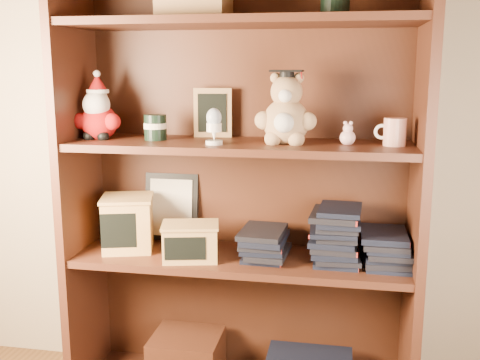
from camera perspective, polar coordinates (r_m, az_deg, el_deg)
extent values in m
cube|color=tan|center=(2.05, 1.75, 12.90)|extent=(3.00, 0.04, 2.50)
cube|color=#462114|center=(2.09, -15.95, 0.05)|extent=(0.03, 0.35, 1.60)
cube|color=#462114|center=(1.89, 17.70, -1.24)|extent=(0.03, 0.35, 1.60)
cube|color=#411F11|center=(2.07, 0.84, 0.35)|extent=(1.20, 0.02, 1.60)
cube|color=#462114|center=(1.87, 0.00, 15.73)|extent=(1.14, 0.33, 0.02)
cube|color=#411F11|center=(2.19, -5.42, -17.56)|extent=(0.25, 0.22, 0.18)
cube|color=#9E7547|center=(1.91, -4.65, 17.79)|extent=(0.22, 0.18, 0.12)
cube|color=#462114|center=(1.98, 0.00, -8.04)|extent=(1.14, 0.33, 0.02)
cube|color=#462114|center=(1.88, 0.00, 3.51)|extent=(1.14, 0.33, 0.02)
sphere|color=#A50F0F|center=(2.03, -14.11, 5.71)|extent=(0.12, 0.12, 0.12)
sphere|color=#A50F0F|center=(2.03, -15.84, 5.78)|extent=(0.06, 0.06, 0.06)
sphere|color=#A50F0F|center=(1.98, -12.86, 5.80)|extent=(0.06, 0.06, 0.06)
sphere|color=black|center=(2.01, -15.09, 4.35)|extent=(0.04, 0.04, 0.04)
sphere|color=black|center=(1.99, -13.74, 4.34)|extent=(0.04, 0.04, 0.04)
sphere|color=white|center=(2.01, -14.38, 7.43)|extent=(0.09, 0.09, 0.09)
sphere|color=#D8B293|center=(2.02, -14.23, 8.06)|extent=(0.07, 0.07, 0.07)
cone|color=#A50F0F|center=(2.02, -14.30, 9.53)|extent=(0.07, 0.07, 0.06)
sphere|color=white|center=(2.02, -14.34, 10.41)|extent=(0.02, 0.02, 0.02)
cylinder|color=white|center=(2.02, -14.26, 8.73)|extent=(0.08, 0.08, 0.01)
cylinder|color=black|center=(1.95, -8.59, 5.31)|extent=(0.08, 0.08, 0.09)
cylinder|color=beige|center=(1.95, -8.60, 5.47)|extent=(0.08, 0.08, 0.02)
cube|color=#9E7547|center=(2.01, -2.78, 6.84)|extent=(0.14, 0.03, 0.17)
cube|color=black|center=(2.00, -2.85, 6.82)|extent=(0.10, 0.02, 0.13)
cube|color=#9E7547|center=(2.04, -2.57, 4.89)|extent=(0.06, 0.06, 0.01)
cylinder|color=white|center=(1.82, -2.64, 3.83)|extent=(0.06, 0.06, 0.01)
cone|color=white|center=(1.82, -2.65, 4.60)|extent=(0.02, 0.02, 0.04)
cylinder|color=white|center=(1.82, -2.66, 5.37)|extent=(0.05, 0.05, 0.03)
ellipsoid|color=#AFBFD5|center=(1.81, -2.67, 6.35)|extent=(0.05, 0.05, 0.06)
sphere|color=tan|center=(1.85, 4.70, 5.92)|extent=(0.15, 0.15, 0.15)
sphere|color=white|center=(1.79, 4.49, 5.83)|extent=(0.07, 0.07, 0.07)
sphere|color=tan|center=(1.84, 2.43, 6.08)|extent=(0.06, 0.06, 0.06)
sphere|color=tan|center=(1.82, 6.85, 5.96)|extent=(0.06, 0.06, 0.06)
sphere|color=tan|center=(1.82, 3.34, 4.22)|extent=(0.05, 0.05, 0.05)
sphere|color=tan|center=(1.81, 5.73, 4.15)|extent=(0.05, 0.05, 0.05)
sphere|color=tan|center=(1.84, 4.75, 8.94)|extent=(0.10, 0.10, 0.10)
sphere|color=white|center=(1.80, 4.60, 8.54)|extent=(0.04, 0.04, 0.04)
sphere|color=tan|center=(1.86, 3.62, 10.31)|extent=(0.03, 0.03, 0.03)
sphere|color=tan|center=(1.85, 6.00, 10.27)|extent=(0.03, 0.03, 0.03)
cylinder|color=black|center=(1.84, 4.78, 10.62)|extent=(0.05, 0.05, 0.02)
cube|color=black|center=(1.84, 4.78, 10.99)|extent=(0.10, 0.10, 0.01)
cylinder|color=#A50F0F|center=(1.82, 6.27, 10.58)|extent=(0.00, 0.05, 0.03)
sphere|color=beige|center=(1.85, 10.87, 4.24)|extent=(0.05, 0.05, 0.05)
sphere|color=beige|center=(1.84, 10.91, 5.16)|extent=(0.03, 0.03, 0.03)
sphere|color=beige|center=(1.84, 10.65, 5.72)|extent=(0.01, 0.01, 0.01)
sphere|color=beige|center=(1.84, 11.21, 5.70)|extent=(0.01, 0.01, 0.01)
cylinder|color=silver|center=(1.85, 15.45, 4.73)|extent=(0.07, 0.07, 0.09)
torus|color=white|center=(1.85, 14.22, 4.78)|extent=(0.05, 0.01, 0.05)
cube|color=black|center=(2.14, -6.96, -2.74)|extent=(0.20, 0.05, 0.25)
cube|color=beige|center=(2.13, -7.04, -2.80)|extent=(0.16, 0.03, 0.21)
cube|color=tan|center=(2.06, -11.32, -4.40)|extent=(0.21, 0.21, 0.19)
cube|color=black|center=(1.98, -12.24, -5.06)|extent=(0.12, 0.04, 0.12)
cube|color=tan|center=(2.03, -11.42, -1.81)|extent=(0.22, 0.22, 0.01)
cube|color=tan|center=(1.93, -5.06, -6.35)|extent=(0.21, 0.17, 0.12)
cube|color=black|center=(1.87, -5.60, -6.95)|extent=(0.13, 0.03, 0.08)
cube|color=tan|center=(1.91, -5.09, -4.58)|extent=(0.22, 0.18, 0.01)
cube|color=black|center=(1.96, 2.59, -7.63)|extent=(0.14, 0.20, 0.02)
cube|color=black|center=(1.95, 2.60, -7.19)|extent=(0.14, 0.20, 0.02)
cube|color=black|center=(1.95, 2.60, -6.74)|extent=(0.14, 0.20, 0.02)
cube|color=black|center=(1.94, 2.60, -6.29)|extent=(0.14, 0.20, 0.02)
cube|color=black|center=(1.94, 2.61, -5.84)|extent=(0.14, 0.20, 0.02)
cube|color=black|center=(1.93, 2.61, -5.39)|extent=(0.14, 0.20, 0.02)
cube|color=black|center=(1.94, 9.63, -7.95)|extent=(0.14, 0.20, 0.02)
cube|color=black|center=(1.94, 9.64, -7.50)|extent=(0.14, 0.20, 0.02)
cube|color=black|center=(1.93, 9.66, -7.05)|extent=(0.14, 0.20, 0.02)
cube|color=black|center=(1.93, 9.68, -6.60)|extent=(0.14, 0.20, 0.02)
cube|color=black|center=(1.92, 9.69, -6.15)|extent=(0.14, 0.20, 0.02)
cube|color=black|center=(1.92, 9.71, -5.69)|extent=(0.14, 0.20, 0.02)
cube|color=black|center=(1.91, 9.72, -5.24)|extent=(0.14, 0.20, 0.02)
cube|color=black|center=(1.91, 9.74, -4.78)|extent=(0.14, 0.20, 0.02)
cube|color=black|center=(1.90, 9.76, -4.31)|extent=(0.14, 0.20, 0.02)
cube|color=black|center=(1.90, 9.77, -3.85)|extent=(0.14, 0.20, 0.02)
cube|color=black|center=(1.90, 9.79, -3.38)|extent=(0.14, 0.20, 0.02)
cube|color=black|center=(1.95, 14.61, -8.11)|extent=(0.14, 0.20, 0.02)
cube|color=black|center=(1.94, 14.63, -7.66)|extent=(0.14, 0.20, 0.02)
cube|color=black|center=(1.94, 14.66, -7.21)|extent=(0.14, 0.20, 0.02)
cube|color=black|center=(1.93, 14.68, -6.76)|extent=(0.14, 0.20, 0.02)
cube|color=black|center=(1.93, 14.70, -6.31)|extent=(0.14, 0.20, 0.02)
cube|color=black|center=(1.92, 14.73, -5.86)|extent=(0.14, 0.20, 0.02)
cube|color=black|center=(1.92, 14.75, -5.40)|extent=(0.14, 0.20, 0.02)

